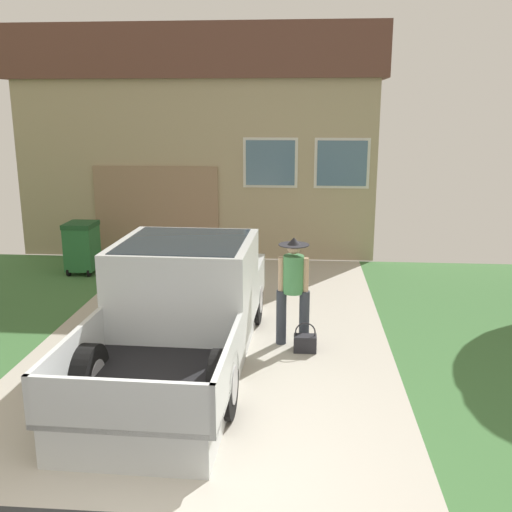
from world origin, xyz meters
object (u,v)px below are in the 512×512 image
Objects in this scene: pickup_truck at (186,306)px; wheeled_trash_bin at (82,246)px; handbag at (305,342)px; house_with_garage at (211,138)px; person_with_hat at (293,286)px.

pickup_truck is 5.14m from wheeled_trash_bin.
pickup_truck is at bearing -171.24° from handbag.
pickup_truck reaches higher than wheeled_trash_bin.
pickup_truck reaches higher than handbag.
handbag is 8.95m from house_with_garage.
house_with_garage is 7.92× the size of wheeled_trash_bin.
house_with_garage is at bearing 97.57° from pickup_truck.
person_with_hat is 0.83m from handbag.
house_with_garage is 5.24m from wheeled_trash_bin.
person_with_hat is 0.19× the size of house_with_garage.
person_with_hat is at bearing -38.42° from wheeled_trash_bin.
pickup_truck is 1.80m from handbag.
pickup_truck is 3.12× the size of person_with_hat.
person_with_hat is 1.49× the size of wheeled_trash_bin.
handbag is at bearing -72.43° from house_with_garage.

